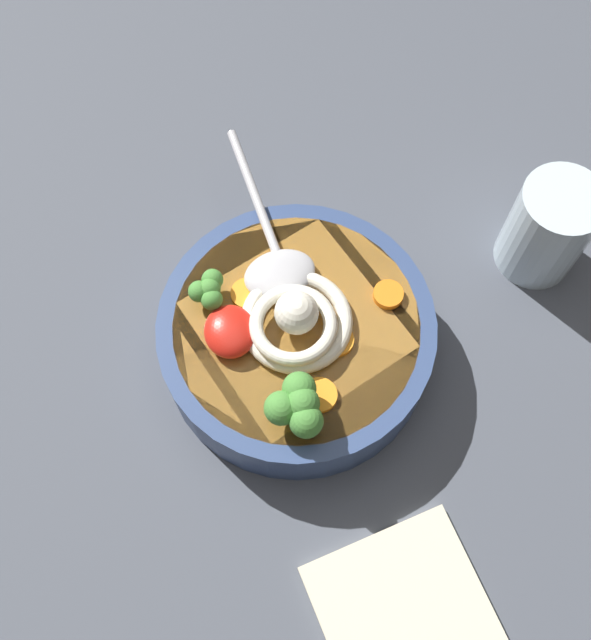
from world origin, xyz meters
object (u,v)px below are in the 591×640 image
object	(u,v)px
soup_spoon	(275,260)
folded_napkin	(404,612)
soup_bowl	(296,334)
drinking_glass	(548,229)
noodle_pile	(296,321)

from	to	relation	value
soup_spoon	folded_napkin	bearing A→B (deg)	-178.47
soup_bowl	drinking_glass	world-z (taller)	drinking_glass
soup_bowl	soup_spoon	bearing A→B (deg)	-172.74
soup_spoon	folded_napkin	distance (cm)	29.42
folded_napkin	soup_spoon	bearing A→B (deg)	-171.20
noodle_pile	drinking_glass	xyz separation A→B (cm)	(-5.18, 23.54, -2.23)
soup_bowl	noodle_pile	bearing A→B (deg)	-9.83
soup_bowl	drinking_glass	bearing A→B (deg)	100.98
noodle_pile	soup_spoon	bearing A→B (deg)	-174.53
folded_napkin	drinking_glass	bearing A→B (deg)	144.47
drinking_glass	folded_napkin	size ratio (longest dim) A/B	0.78
soup_bowl	drinking_glass	distance (cm)	23.94
noodle_pile	soup_spoon	world-z (taller)	noodle_pile
folded_napkin	soup_bowl	bearing A→B (deg)	-170.85
drinking_glass	folded_napkin	xyz separation A→B (cm)	(27.61, -19.72, -4.47)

